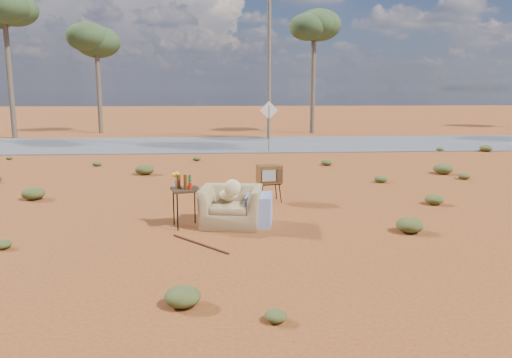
{
  "coord_description": "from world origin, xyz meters",
  "views": [
    {
      "loc": [
        -0.49,
        -9.43,
        2.71
      ],
      "look_at": [
        0.21,
        1.07,
        0.8
      ],
      "focal_mm": 35.0,
      "sensor_mm": 36.0,
      "label": 1
    }
  ],
  "objects": [
    {
      "name": "scrub_patch",
      "position": [
        -0.82,
        4.41,
        0.14
      ],
      "size": [
        17.49,
        8.07,
        0.33
      ],
      "color": "#444B21",
      "rests_on": "ground"
    },
    {
      "name": "utility_pole_center",
      "position": [
        2.0,
        17.5,
        4.15
      ],
      "size": [
        1.4,
        0.2,
        8.0
      ],
      "color": "brown",
      "rests_on": "ground"
    },
    {
      "name": "highway",
      "position": [
        0.0,
        15.0,
        0.02
      ],
      "size": [
        140.0,
        7.0,
        0.04
      ],
      "primitive_type": "cube",
      "color": "#565659",
      "rests_on": "ground"
    },
    {
      "name": "road_sign",
      "position": [
        1.5,
        12.0,
        1.5
      ],
      "size": [
        0.78,
        0.06,
        2.19
      ],
      "color": "brown",
      "rests_on": "ground"
    },
    {
      "name": "eucalyptus_center",
      "position": [
        5.0,
        21.0,
        6.43
      ],
      "size": [
        3.2,
        3.2,
        7.6
      ],
      "color": "brown",
      "rests_on": "ground"
    },
    {
      "name": "armchair",
      "position": [
        -0.24,
        0.31,
        0.49
      ],
      "size": [
        1.52,
        0.95,
        1.05
      ],
      "rotation": [
        0.0,
        0.0,
        -0.15
      ],
      "color": "#927B4F",
      "rests_on": "ground"
    },
    {
      "name": "eucalyptus_near_left",
      "position": [
        -8.0,
        22.0,
        5.45
      ],
      "size": [
        3.2,
        3.2,
        6.6
      ],
      "color": "brown",
      "rests_on": "ground"
    },
    {
      "name": "side_table",
      "position": [
        -1.27,
        0.27,
        0.8
      ],
      "size": [
        0.66,
        0.66,
        1.08
      ],
      "rotation": [
        0.0,
        0.0,
        0.26
      ],
      "color": "#322012",
      "rests_on": "ground"
    },
    {
      "name": "eucalyptus_left",
      "position": [
        -12.0,
        19.0,
        6.92
      ],
      "size": [
        3.2,
        3.2,
        8.1
      ],
      "color": "brown",
      "rests_on": "ground"
    },
    {
      "name": "rusty_bar",
      "position": [
        -0.92,
        -0.95,
        0.02
      ],
      "size": [
        1.03,
        1.16,
        0.04
      ],
      "primitive_type": "cylinder",
      "rotation": [
        0.0,
        1.57,
        -0.85
      ],
      "color": "#522415",
      "rests_on": "ground"
    },
    {
      "name": "tv_unit",
      "position": [
        0.62,
        2.38,
        0.66
      ],
      "size": [
        0.63,
        0.55,
        0.89
      ],
      "rotation": [
        0.0,
        0.0,
        0.2
      ],
      "color": "black",
      "rests_on": "ground"
    },
    {
      "name": "ground",
      "position": [
        0.0,
        0.0,
        0.0
      ],
      "size": [
        140.0,
        140.0,
        0.0
      ],
      "primitive_type": "plane",
      "color": "brown",
      "rests_on": "ground"
    }
  ]
}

